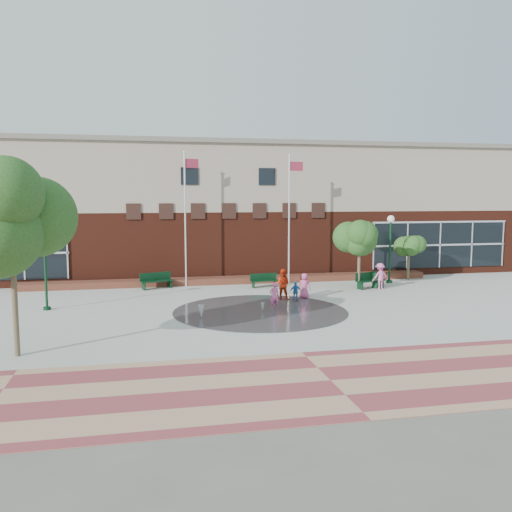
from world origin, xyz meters
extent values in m
plane|color=#666056|center=(0.00, 0.00, 0.00)|extent=(120.00, 120.00, 0.00)
cube|color=#A8A8A0|center=(0.00, 4.00, 0.00)|extent=(46.00, 18.00, 0.01)
cube|color=brown|center=(0.00, -7.00, 0.00)|extent=(46.00, 6.00, 0.01)
cylinder|color=#383A3D|center=(0.00, 3.00, 0.00)|extent=(8.40, 8.40, 0.01)
cube|color=#521F13|center=(0.00, 17.50, 2.25)|extent=(44.00, 10.00, 4.50)
cube|color=gray|center=(0.00, 17.50, 6.75)|extent=(44.00, 10.00, 4.50)
cube|color=slate|center=(0.00, 17.50, 9.05)|extent=(44.40, 10.40, 0.30)
cube|color=black|center=(15.00, 12.48, 2.11)|extent=(10.00, 0.12, 3.19)
cube|color=black|center=(-2.50, 12.48, 6.79)|extent=(1.10, 0.10, 1.10)
cube|color=black|center=(2.50, 12.48, 6.79)|extent=(1.10, 0.10, 1.10)
cube|color=maroon|center=(0.00, 11.60, 0.00)|extent=(26.00, 1.20, 0.40)
cylinder|color=white|center=(-2.93, 11.00, 4.05)|extent=(0.10, 0.10, 8.10)
sphere|color=white|center=(-2.93, 11.00, 8.15)|extent=(0.16, 0.16, 0.16)
cube|color=#A52A42|center=(-2.49, 11.11, 7.51)|extent=(0.87, 0.24, 0.54)
cylinder|color=white|center=(3.43, 10.39, 3.99)|extent=(0.10, 0.10, 7.98)
sphere|color=white|center=(3.43, 10.39, 8.03)|extent=(0.16, 0.16, 0.16)
cube|color=#A52A42|center=(3.89, 10.47, 7.37)|extent=(0.91, 0.18, 0.56)
cylinder|color=black|center=(-10.13, 5.50, 1.70)|extent=(0.12, 0.12, 3.40)
cylinder|color=black|center=(-10.13, 5.50, 0.08)|extent=(0.36, 0.36, 0.16)
sphere|color=silver|center=(-10.13, 5.50, 3.58)|extent=(0.40, 0.40, 0.40)
cylinder|color=black|center=(9.91, 9.70, 1.95)|extent=(0.14, 0.14, 3.90)
cylinder|color=black|center=(9.91, 9.70, 0.09)|extent=(0.41, 0.41, 0.18)
sphere|color=silver|center=(9.91, 9.70, 4.10)|extent=(0.46, 0.46, 0.46)
cube|color=black|center=(-4.71, 10.49, 0.49)|extent=(2.02, 1.18, 0.07)
cube|color=black|center=(-4.79, 10.72, 0.74)|extent=(1.85, 0.72, 0.49)
cube|color=black|center=(1.71, 9.68, 0.42)|extent=(1.74, 0.66, 0.06)
cube|color=black|center=(1.69, 9.89, 0.64)|extent=(1.69, 0.24, 0.42)
cube|color=black|center=(7.88, 7.99, 0.49)|extent=(2.02, 1.13, 0.06)
cube|color=black|center=(7.80, 8.22, 0.74)|extent=(1.87, 0.66, 0.49)
cylinder|color=black|center=(8.34, 8.11, 0.48)|extent=(0.58, 0.58, 0.97)
cylinder|color=black|center=(8.34, 8.11, 0.99)|extent=(0.62, 0.62, 0.06)
cylinder|color=#4D412D|center=(-9.84, -2.36, 2.11)|extent=(0.19, 0.19, 4.23)
cylinder|color=#4D412D|center=(7.12, 8.01, 1.30)|extent=(0.18, 0.18, 2.59)
cylinder|color=#4D412D|center=(11.72, 10.68, 1.05)|extent=(0.18, 0.18, 2.10)
cone|color=white|center=(-2.94, 2.10, 0.00)|extent=(0.31, 0.31, 0.60)
cone|color=white|center=(0.12, 3.00, 0.00)|extent=(0.18, 0.18, 0.41)
imported|color=#E5589B|center=(0.81, 3.47, 0.67)|extent=(0.51, 0.36, 1.33)
imported|color=red|center=(1.82, 5.74, 0.84)|extent=(1.00, 0.92, 1.67)
imported|color=#D64D87|center=(3.08, 5.83, 0.69)|extent=(0.79, 0.67, 1.38)
imported|color=#225FA9|center=(2.35, 5.05, 0.54)|extent=(0.65, 0.31, 1.08)
imported|color=pink|center=(8.35, 7.71, 0.79)|extent=(1.11, 0.78, 1.57)
camera|label=1|loc=(-5.46, -22.04, 5.58)|focal=38.00mm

